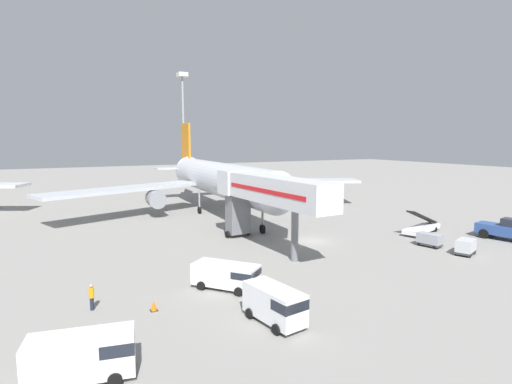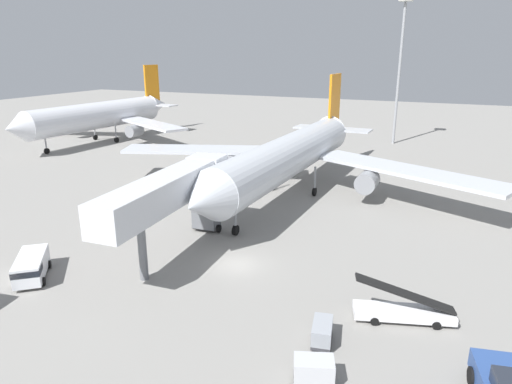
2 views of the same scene
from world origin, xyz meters
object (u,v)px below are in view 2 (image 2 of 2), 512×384
object	(u,v)px
airplane_at_gate	(292,154)
airplane_background	(101,115)
baggage_cart_mid_center	(314,370)
jet_bridge	(175,192)
service_van_far_right	(31,266)
baggage_cart_rear_right	(322,332)
belt_loader_truck	(403,310)
apron_light_mast	(402,45)

from	to	relation	value
airplane_at_gate	airplane_background	world-z (taller)	airplane_background
baggage_cart_mid_center	airplane_background	distance (m)	81.31
jet_bridge	airplane_background	xyz separation A→B (m)	(-45.06, 40.66, -0.48)
airplane_at_gate	baggage_cart_mid_center	world-z (taller)	airplane_at_gate
jet_bridge	service_van_far_right	world-z (taller)	jet_bridge
service_van_far_right	airplane_background	bearing A→B (deg)	126.34
baggage_cart_mid_center	jet_bridge	bearing A→B (deg)	144.85
baggage_cart_rear_right	belt_loader_truck	bearing A→B (deg)	46.96
airplane_at_gate	baggage_cart_mid_center	distance (m)	36.43
airplane_at_gate	airplane_background	bearing A→B (deg)	158.81
airplane_at_gate	belt_loader_truck	world-z (taller)	airplane_at_gate
service_van_far_right	airplane_background	world-z (taller)	airplane_background
airplane_background	apron_light_mast	xyz separation A→B (m)	(56.26, 22.77, 13.83)
service_van_far_right	airplane_background	xyz separation A→B (m)	(-36.74, 49.95, 4.43)
jet_bridge	belt_loader_truck	size ratio (longest dim) A/B	2.61
apron_light_mast	baggage_cart_mid_center	bearing A→B (deg)	-85.72
baggage_cart_rear_right	airplane_background	bearing A→B (deg)	141.56
jet_bridge	service_van_far_right	xyz separation A→B (m)	(-8.31, -9.29, -4.91)
baggage_cart_mid_center	airplane_background	xyz separation A→B (m)	(-61.90, 52.52, 4.70)
jet_bridge	service_van_far_right	size ratio (longest dim) A/B	3.50
jet_bridge	baggage_cart_rear_right	distance (m)	18.84
baggage_cart_mid_center	baggage_cart_rear_right	world-z (taller)	baggage_cart_mid_center
airplane_at_gate	jet_bridge	bearing A→B (deg)	-99.46
belt_loader_truck	baggage_cart_mid_center	world-z (taller)	belt_loader_truck
airplane_at_gate	belt_loader_truck	distance (m)	30.60
service_van_far_right	baggage_cart_mid_center	bearing A→B (deg)	-5.82
jet_bridge	airplane_background	distance (m)	60.70
baggage_cart_rear_right	jet_bridge	bearing A→B (deg)	153.80
jet_bridge	belt_loader_truck	world-z (taller)	jet_bridge
belt_loader_truck	jet_bridge	bearing A→B (deg)	171.39
jet_bridge	belt_loader_truck	xyz separation A→B (m)	(20.76, -3.14, -5.27)
service_van_far_right	apron_light_mast	xyz separation A→B (m)	(19.51, 72.72, 18.26)
airplane_at_gate	baggage_cart_rear_right	distance (m)	32.66
jet_bridge	airplane_background	world-z (taller)	airplane_background
belt_loader_truck	baggage_cart_rear_right	size ratio (longest dim) A/B	2.69
airplane_at_gate	service_van_far_right	world-z (taller)	airplane_at_gate
baggage_cart_mid_center	airplane_background	bearing A→B (deg)	139.69
belt_loader_truck	baggage_cart_rear_right	xyz separation A→B (m)	(-4.52, -4.84, 0.03)
service_van_far_right	baggage_cart_mid_center	world-z (taller)	service_van_far_right
baggage_cart_mid_center	apron_light_mast	xyz separation A→B (m)	(-5.64, 75.29, 18.53)
service_van_far_right	baggage_cart_mid_center	distance (m)	25.28
apron_light_mast	airplane_background	bearing A→B (deg)	-157.97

